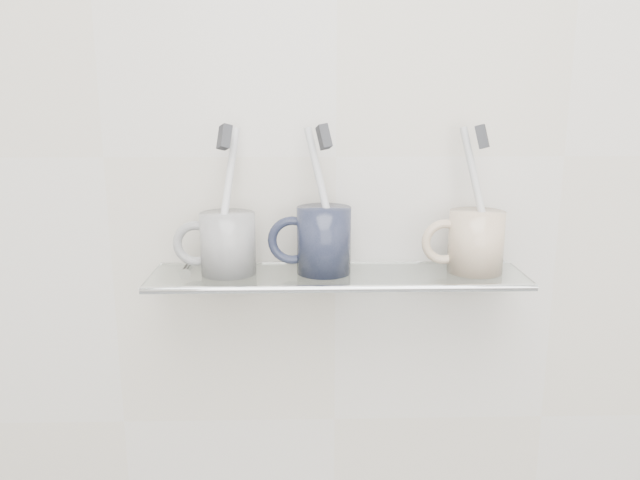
{
  "coord_description": "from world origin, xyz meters",
  "views": [
    {
      "loc": [
        -0.04,
        0.23,
        1.33
      ],
      "look_at": [
        -0.02,
        1.04,
        1.15
      ],
      "focal_mm": 35.0,
      "sensor_mm": 36.0,
      "label": 1
    }
  ],
  "objects_px": {
    "shelf_glass": "(338,276)",
    "mug_right": "(476,242)",
    "mug_left": "(228,243)",
    "mug_center": "(324,240)"
  },
  "relations": [
    {
      "from": "mug_left",
      "to": "mug_center",
      "type": "bearing_deg",
      "value": 14.04
    },
    {
      "from": "mug_center",
      "to": "shelf_glass",
      "type": "bearing_deg",
      "value": -0.83
    },
    {
      "from": "shelf_glass",
      "to": "mug_left",
      "type": "xyz_separation_m",
      "value": [
        -0.15,
        0.0,
        0.05
      ]
    },
    {
      "from": "shelf_glass",
      "to": "mug_center",
      "type": "distance_m",
      "value": 0.05
    },
    {
      "from": "shelf_glass",
      "to": "mug_left",
      "type": "distance_m",
      "value": 0.15
    },
    {
      "from": "shelf_glass",
      "to": "mug_center",
      "type": "xyz_separation_m",
      "value": [
        -0.02,
        0.0,
        0.05
      ]
    },
    {
      "from": "shelf_glass",
      "to": "mug_right",
      "type": "distance_m",
      "value": 0.19
    },
    {
      "from": "shelf_glass",
      "to": "mug_right",
      "type": "bearing_deg",
      "value": 1.54
    },
    {
      "from": "mug_right",
      "to": "shelf_glass",
      "type": "bearing_deg",
      "value": 173.73
    },
    {
      "from": "mug_left",
      "to": "mug_center",
      "type": "relative_size",
      "value": 0.92
    }
  ]
}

